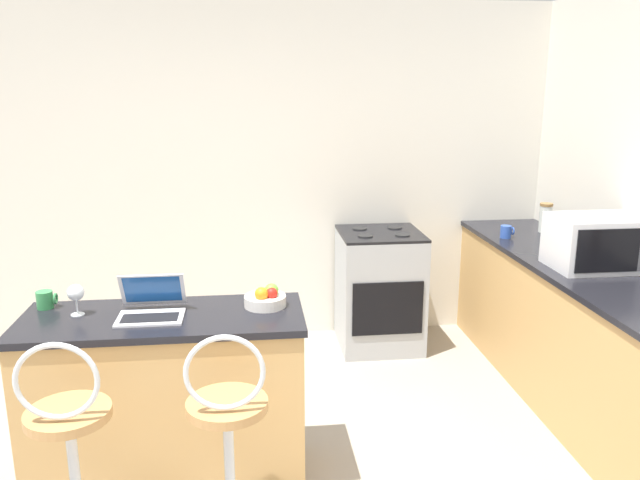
{
  "coord_description": "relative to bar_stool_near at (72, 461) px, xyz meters",
  "views": [
    {
      "loc": [
        0.08,
        -2.29,
        1.99
      ],
      "look_at": [
        0.53,
        1.6,
        1.01
      ],
      "focal_mm": 35.0,
      "sensor_mm": 36.0,
      "label": 1
    }
  ],
  "objects": [
    {
      "name": "wine_glass_tall",
      "position": [
        -0.09,
        0.6,
        0.52
      ],
      "size": [
        0.08,
        0.08,
        0.15
      ],
      "color": "silver",
      "rests_on": "breakfast_bar"
    },
    {
      "name": "microwave",
      "position": [
        2.82,
        1.06,
        0.57
      ],
      "size": [
        0.54,
        0.39,
        0.32
      ],
      "color": "silver",
      "rests_on": "counter_right"
    },
    {
      "name": "bar_stool_near",
      "position": [
        0.0,
        0.0,
        0.0
      ],
      "size": [
        0.4,
        0.4,
        1.05
      ],
      "color": "silver",
      "rests_on": "ground_plane"
    },
    {
      "name": "storage_jar",
      "position": [
        2.95,
        2.0,
        0.52
      ],
      "size": [
        0.09,
        0.09,
        0.22
      ],
      "color": "silver",
      "rests_on": "counter_right"
    },
    {
      "name": "laptop",
      "position": [
        0.27,
        0.56,
        0.46
      ],
      "size": [
        0.31,
        0.27,
        0.2
      ],
      "color": "silver",
      "rests_on": "breakfast_bar"
    },
    {
      "name": "stove_range",
      "position": [
        1.72,
        2.13,
        -0.05
      ],
      "size": [
        0.61,
        0.61,
        0.91
      ],
      "color": "#9EA3A8",
      "rests_on": "ground_plane"
    },
    {
      "name": "mug_blue",
      "position": [
        2.59,
        1.85,
        0.45
      ],
      "size": [
        0.1,
        0.08,
        0.09
      ],
      "color": "#2D51AD",
      "rests_on": "counter_right"
    },
    {
      "name": "counter_right",
      "position": [
        2.78,
        0.95,
        -0.05
      ],
      "size": [
        0.64,
        3.04,
        0.91
      ],
      "color": "tan",
      "rests_on": "ground_plane"
    },
    {
      "name": "mug_green",
      "position": [
        -0.27,
        0.72,
        0.45
      ],
      "size": [
        0.1,
        0.08,
        0.09
      ],
      "color": "#338447",
      "rests_on": "breakfast_bar"
    },
    {
      "name": "bar_stool_far",
      "position": [
        0.63,
        0.0,
        0.0
      ],
      "size": [
        0.4,
        0.4,
        1.05
      ],
      "color": "silver",
      "rests_on": "ground_plane"
    },
    {
      "name": "wall_back",
      "position": [
        0.67,
        2.48,
        0.8
      ],
      "size": [
        12.0,
        0.06,
        2.6
      ],
      "color": "silver",
      "rests_on": "ground_plane"
    },
    {
      "name": "breakfast_bar",
      "position": [
        0.32,
        0.55,
        -0.05
      ],
      "size": [
        1.36,
        0.54,
        0.91
      ],
      "color": "tan",
      "rests_on": "ground_plane"
    },
    {
      "name": "fruit_bowl",
      "position": [
        0.82,
        0.62,
        0.45
      ],
      "size": [
        0.21,
        0.21,
        0.11
      ],
      "color": "silver",
      "rests_on": "breakfast_bar"
    }
  ]
}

